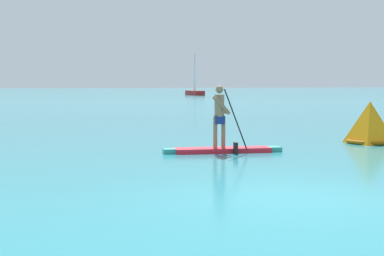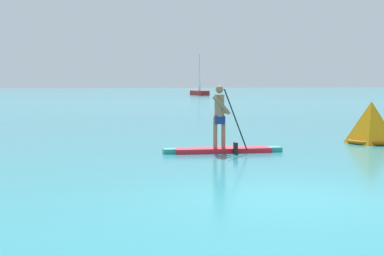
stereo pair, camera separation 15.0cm
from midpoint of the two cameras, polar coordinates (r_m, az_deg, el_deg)
name	(u,v)px [view 1 (the left image)]	position (r m, az deg, el deg)	size (l,w,h in m)	color
ground	(294,197)	(9.37, 9.86, -6.92)	(440.00, 440.00, 0.00)	teal
paddleboarder_mid_center	(222,139)	(15.15, 2.81, -1.14)	(3.25, 1.02, 1.81)	red
race_marker_buoy	(370,124)	(18.26, 17.32, 0.35)	(1.64, 1.64, 1.31)	orange
sailboat_right_horizon	(195,91)	(89.31, 0.23, 3.81)	(1.54, 5.55, 6.47)	#A51E1E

